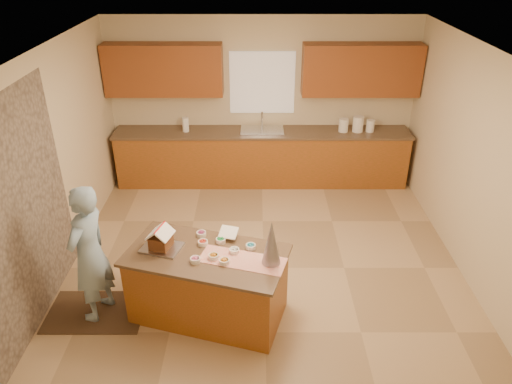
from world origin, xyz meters
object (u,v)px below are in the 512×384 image
(island_base, at_px, (208,286))
(tinsel_tree, at_px, (271,243))
(gingerbread_house, at_px, (161,239))
(boy, at_px, (89,254))

(island_base, relative_size, tinsel_tree, 3.27)
(island_base, bearing_deg, gingerbread_house, -174.81)
(tinsel_tree, xyz_separation_m, boy, (-1.92, 0.17, -0.26))
(tinsel_tree, bearing_deg, island_base, 167.27)
(gingerbread_house, bearing_deg, island_base, -11.20)
(boy, relative_size, gingerbread_house, 5.14)
(island_base, height_order, gingerbread_house, gingerbread_house)
(island_base, height_order, boy, boy)
(island_base, distance_m, gingerbread_house, 0.73)
(boy, bearing_deg, tinsel_tree, 102.67)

